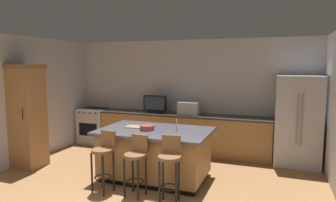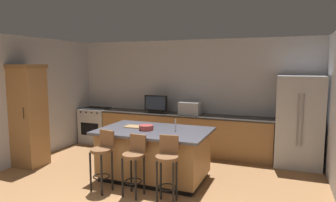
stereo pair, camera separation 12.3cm
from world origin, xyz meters
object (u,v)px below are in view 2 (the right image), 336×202
(kitchen_island, at_px, (154,154))
(microwave, at_px, (190,108))
(fruit_bowl, at_px, (146,128))
(cutting_board, at_px, (136,127))
(refrigerator, at_px, (299,121))
(bar_stool_center, at_px, (134,160))
(tv_monitor, at_px, (156,105))
(cabinet_tower, at_px, (28,114))
(bar_stool_right, at_px, (167,163))
(tv_remote, at_px, (143,130))
(bar_stool_left, at_px, (102,155))
(range_oven, at_px, (96,125))
(cell_phone, at_px, (140,127))

(kitchen_island, relative_size, microwave, 4.14)
(fruit_bowl, bearing_deg, kitchen_island, 32.30)
(kitchen_island, distance_m, cutting_board, 0.61)
(microwave, distance_m, fruit_bowl, 1.90)
(refrigerator, xyz_separation_m, fruit_bowl, (-2.58, -1.80, 0.03))
(microwave, relative_size, cutting_board, 1.23)
(refrigerator, distance_m, bar_stool_center, 3.52)
(tv_monitor, distance_m, bar_stool_center, 2.68)
(bar_stool_center, distance_m, fruit_bowl, 0.80)
(cabinet_tower, relative_size, fruit_bowl, 8.03)
(kitchen_island, height_order, cabinet_tower, cabinet_tower)
(bar_stool_center, distance_m, bar_stool_right, 0.59)
(tv_remote, distance_m, cutting_board, 0.30)
(cabinet_tower, relative_size, bar_stool_right, 2.05)
(kitchen_island, xyz_separation_m, bar_stool_left, (-0.56, -0.81, 0.14))
(kitchen_island, distance_m, tv_remote, 0.50)
(bar_stool_left, distance_m, tv_remote, 0.86)
(cabinet_tower, xyz_separation_m, tv_remote, (2.50, 0.17, -0.16))
(kitchen_island, height_order, bar_stool_left, bar_stool_left)
(refrigerator, height_order, tv_remote, refrigerator)
(kitchen_island, xyz_separation_m, tv_remote, (-0.17, -0.11, 0.45))
(bar_stool_center, height_order, cutting_board, bar_stool_center)
(range_oven, bearing_deg, cell_phone, -38.27)
(refrigerator, height_order, tv_monitor, refrigerator)
(cabinet_tower, height_order, tv_monitor, cabinet_tower)
(microwave, distance_m, cell_phone, 1.79)
(bar_stool_left, xyz_separation_m, fruit_bowl, (0.44, 0.73, 0.35))
(cabinet_tower, bearing_deg, cutting_board, 8.91)
(bar_stool_left, relative_size, cell_phone, 6.64)
(refrigerator, height_order, bar_stool_right, refrigerator)
(microwave, distance_m, bar_stool_center, 2.62)
(bar_stool_center, bearing_deg, tv_remote, 109.42)
(bar_stool_right, distance_m, cell_phone, 1.32)
(refrigerator, height_order, fruit_bowl, refrigerator)
(bar_stool_left, bearing_deg, tv_remote, 70.27)
(fruit_bowl, bearing_deg, cutting_board, 153.13)
(bar_stool_left, height_order, cutting_board, bar_stool_left)
(microwave, distance_m, bar_stool_right, 2.71)
(bar_stool_center, bearing_deg, cell_phone, 115.96)
(range_oven, xyz_separation_m, bar_stool_left, (1.95, -2.61, 0.14))
(refrigerator, bearing_deg, bar_stool_right, -126.19)
(range_oven, bearing_deg, kitchen_island, -35.71)
(refrigerator, xyz_separation_m, bar_stool_right, (-1.87, -2.56, -0.31))
(bar_stool_left, xyz_separation_m, cell_phone, (0.24, 0.89, 0.31))
(range_oven, height_order, bar_stool_right, bar_stool_right)
(refrigerator, height_order, microwave, refrigerator)
(tv_remote, bearing_deg, microwave, 85.85)
(range_oven, relative_size, cabinet_tower, 0.45)
(refrigerator, xyz_separation_m, cell_phone, (-2.78, -1.65, -0.01))
(kitchen_island, distance_m, cabinet_tower, 2.75)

